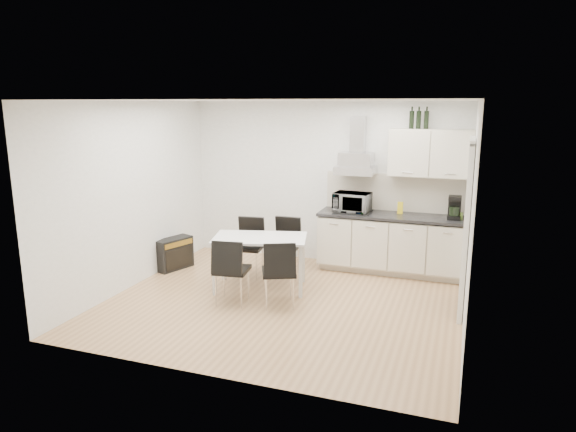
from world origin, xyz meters
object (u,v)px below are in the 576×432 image
chair_near_left (232,271)px  floor_speaker (287,250)px  chair_far_right (284,248)px  chair_near_right (279,273)px  chair_far_left (248,248)px  dining_table (260,243)px  guitar_amp (174,253)px  kitchenette (395,220)px

chair_near_left → floor_speaker: 2.15m
chair_far_right → chair_near_right: (0.33, -1.13, 0.00)m
chair_far_left → dining_table: bearing=123.6°
chair_far_left → chair_near_right: (0.84, -0.93, 0.00)m
chair_far_left → floor_speaker: chair_far_left is taller
chair_far_left → floor_speaker: bearing=-109.8°
guitar_amp → chair_far_right: bearing=27.7°
floor_speaker → chair_far_right: bearing=-51.7°
kitchenette → guitar_amp: kitchenette is taller
chair_near_right → floor_speaker: chair_near_right is taller
chair_far_right → guitar_amp: (-1.76, -0.26, -0.19)m
chair_far_right → chair_near_left: (-0.27, -1.25, 0.00)m
dining_table → floor_speaker: 1.61m
chair_near_left → chair_near_right: same height
kitchenette → chair_far_left: bearing=-155.9°
chair_far_left → guitar_amp: size_ratio=1.36×
kitchenette → chair_near_right: (-1.20, -1.84, -0.39)m
chair_far_left → kitchenette: bearing=-162.9°
guitar_amp → chair_near_right: bearing=-3.2°
chair_near_right → guitar_amp: (-2.09, 0.86, -0.19)m
chair_far_right → chair_near_left: same height
dining_table → chair_far_right: bearing=63.2°
guitar_amp → chair_near_left: bearing=-14.4°
chair_near_right → dining_table: bearing=108.6°
chair_far_left → chair_near_right: bearing=124.9°
chair_far_left → guitar_amp: chair_far_left is taller
chair_far_right → guitar_amp: chair_far_right is taller
dining_table → floor_speaker: dining_table is taller
dining_table → chair_far_right: 0.68m
dining_table → guitar_amp: size_ratio=2.20×
chair_far_right → floor_speaker: 0.97m
guitar_amp → dining_table: bearing=6.6°
chair_far_left → chair_near_left: size_ratio=1.00×
kitchenette → chair_near_left: size_ratio=2.86×
dining_table → guitar_amp: dining_table is taller
dining_table → chair_far_right: chair_far_right is taller
chair_far_left → guitar_amp: (-1.25, -0.07, -0.19)m
guitar_amp → chair_far_left: bearing=22.4°
dining_table → floor_speaker: bearing=80.2°
kitchenette → chair_far_left: kitchenette is taller
chair_near_left → floor_speaker: (0.01, 2.13, -0.31)m
dining_table → chair_far_left: 0.61m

